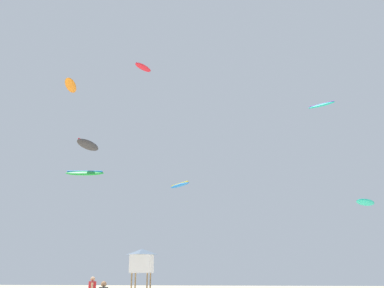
% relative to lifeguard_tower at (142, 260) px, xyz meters
% --- Properties ---
extents(lifeguard_tower, '(2.30, 2.30, 4.15)m').
position_rel_lifeguard_tower_xyz_m(lifeguard_tower, '(0.00, 0.00, 0.00)').
color(lifeguard_tower, '#8C704C').
rests_on(lifeguard_tower, ground).
extents(kite_aloft_0, '(4.47, 1.80, 0.98)m').
position_rel_lifeguard_tower_xyz_m(kite_aloft_0, '(-7.76, 3.43, 9.74)').
color(kite_aloft_0, green).
extents(kite_aloft_2, '(2.04, 2.79, 0.57)m').
position_rel_lifeguard_tower_xyz_m(kite_aloft_2, '(-1.62, 4.17, 23.16)').
color(kite_aloft_2, red).
extents(kite_aloft_3, '(3.41, 3.61, 0.67)m').
position_rel_lifeguard_tower_xyz_m(kite_aloft_3, '(2.35, 9.32, 9.30)').
color(kite_aloft_3, blue).
extents(kite_aloft_4, '(1.73, 3.58, 0.84)m').
position_rel_lifeguard_tower_xyz_m(kite_aloft_4, '(-4.50, -4.78, 10.47)').
color(kite_aloft_4, '#2D2D33').
extents(kite_aloft_5, '(2.92, 2.25, 0.63)m').
position_rel_lifeguard_tower_xyz_m(kite_aloft_5, '(18.63, 0.82, 15.82)').
color(kite_aloft_5, '#19B29E').
extents(kite_aloft_7, '(2.05, 4.35, 0.77)m').
position_rel_lifeguard_tower_xyz_m(kite_aloft_7, '(-10.32, 3.23, 20.71)').
color(kite_aloft_7, orange).
extents(kite_aloft_8, '(3.54, 4.01, 0.78)m').
position_rel_lifeguard_tower_xyz_m(kite_aloft_8, '(23.68, 6.92, 6.39)').
color(kite_aloft_8, '#19B29E').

